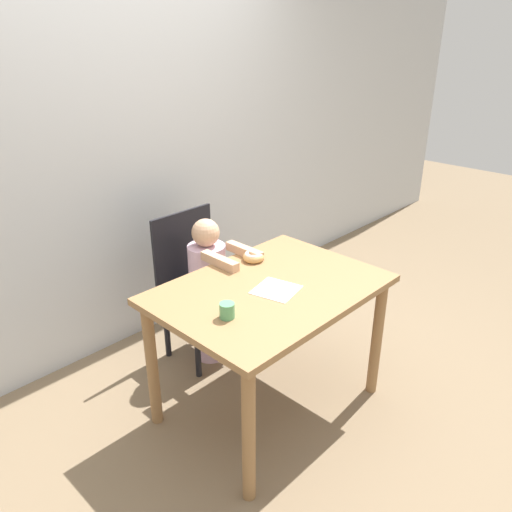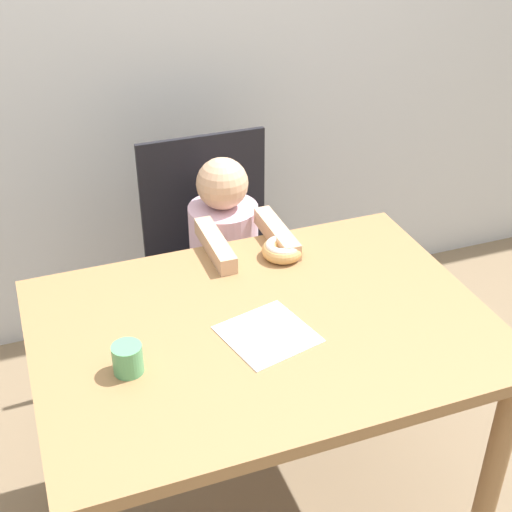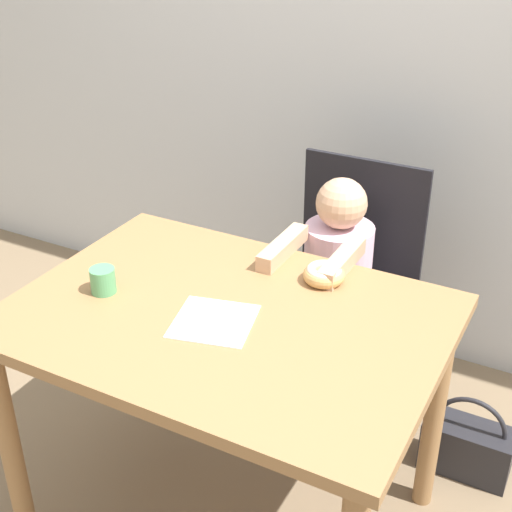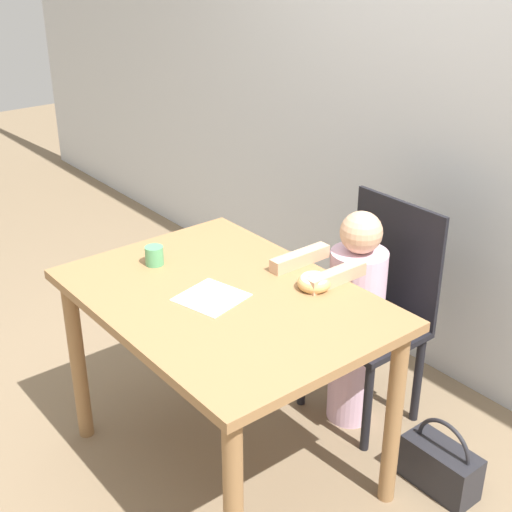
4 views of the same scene
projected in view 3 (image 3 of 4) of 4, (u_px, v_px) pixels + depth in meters
wall_back at (388, 38)px, 2.55m from camera, size 8.00×0.05×2.50m
dining_table at (226, 347)px, 1.92m from camera, size 1.14×0.82×0.75m
chair at (348, 290)px, 2.51m from camera, size 0.45×0.37×0.93m
child_figure at (334, 305)px, 2.41m from camera, size 0.24×0.46×0.94m
donut at (324, 274)px, 2.00m from camera, size 0.12×0.12×0.05m
napkin at (214, 321)px, 1.84m from camera, size 0.24×0.24×0.00m
handbag at (467, 446)px, 2.36m from camera, size 0.29×0.13×0.30m
cup at (103, 280)px, 1.95m from camera, size 0.07×0.07×0.07m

